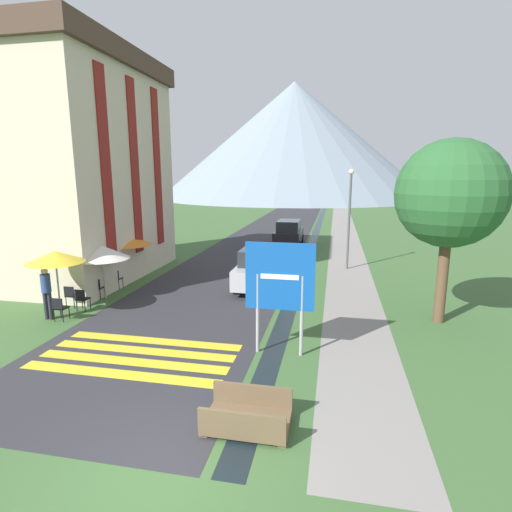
% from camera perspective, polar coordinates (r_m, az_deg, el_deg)
% --- Properties ---
extents(ground_plane, '(160.00, 160.00, 0.00)m').
position_cam_1_polar(ground_plane, '(26.15, 4.92, 0.58)').
color(ground_plane, '#3D6033').
extents(road, '(6.40, 60.00, 0.01)m').
position_cam_1_polar(road, '(36.25, 2.75, 3.72)').
color(road, '#2D2D33').
rests_on(road, ground_plane).
extents(footpath, '(2.20, 60.00, 0.01)m').
position_cam_1_polar(footpath, '(35.88, 12.45, 3.38)').
color(footpath, gray).
rests_on(footpath, ground_plane).
extents(drainage_channel, '(0.60, 60.00, 0.00)m').
position_cam_1_polar(drainage_channel, '(35.90, 8.61, 3.52)').
color(drainage_channel, black).
rests_on(drainage_channel, ground_plane).
extents(crosswalk_marking, '(5.44, 2.54, 0.01)m').
position_cam_1_polar(crosswalk_marking, '(12.00, -16.50, -13.53)').
color(crosswalk_marking, yellow).
rests_on(crosswalk_marking, ground_plane).
extents(mountain_distant, '(56.44, 56.44, 23.55)m').
position_cam_1_polar(mountain_distant, '(87.63, 5.43, 16.06)').
color(mountain_distant, gray).
rests_on(mountain_distant, ground_plane).
extents(hotel_building, '(6.35, 9.33, 10.57)m').
position_cam_1_polar(hotel_building, '(21.33, -24.17, 12.56)').
color(hotel_building, beige).
rests_on(hotel_building, ground_plane).
extents(road_sign, '(1.92, 0.11, 3.20)m').
position_cam_1_polar(road_sign, '(10.99, 3.41, -4.07)').
color(road_sign, '#9E9EA3').
rests_on(road_sign, ground_plane).
extents(footbridge, '(1.70, 1.10, 0.65)m').
position_cam_1_polar(footbridge, '(8.64, -1.26, -22.02)').
color(footbridge, brown).
rests_on(footbridge, ground_plane).
extents(parked_car_near, '(1.89, 4.45, 1.82)m').
position_cam_1_polar(parked_car_near, '(17.94, 0.74, -1.55)').
color(parked_car_near, '#B2B2B7').
rests_on(parked_car_near, ground_plane).
extents(parked_car_far, '(1.87, 4.13, 1.82)m').
position_cam_1_polar(parked_car_far, '(28.29, 4.71, 3.29)').
color(parked_car_far, black).
rests_on(parked_car_far, ground_plane).
extents(cafe_chair_near_left, '(0.40, 0.40, 0.85)m').
position_cam_1_polar(cafe_chair_near_left, '(16.19, -23.65, -5.50)').
color(cafe_chair_near_left, black).
rests_on(cafe_chair_near_left, ground_plane).
extents(cafe_chair_near_right, '(0.40, 0.40, 0.85)m').
position_cam_1_polar(cafe_chair_near_right, '(16.78, -24.92, -5.01)').
color(cafe_chair_near_right, black).
rests_on(cafe_chair_near_right, ground_plane).
extents(cafe_chair_middle, '(0.40, 0.40, 0.85)m').
position_cam_1_polar(cafe_chair_middle, '(17.50, -21.75, -4.09)').
color(cafe_chair_middle, black).
rests_on(cafe_chair_middle, ground_plane).
extents(cafe_chair_nearest, '(0.40, 0.40, 0.85)m').
position_cam_1_polar(cafe_chair_nearest, '(15.43, -26.27, -6.55)').
color(cafe_chair_nearest, black).
rests_on(cafe_chair_nearest, ground_plane).
extents(cafe_chair_far_right, '(0.40, 0.40, 0.85)m').
position_cam_1_polar(cafe_chair_far_right, '(18.73, -19.37, -2.91)').
color(cafe_chair_far_right, black).
rests_on(cafe_chair_far_right, ground_plane).
extents(cafe_umbrella_front_yellow, '(1.98, 1.98, 2.38)m').
position_cam_1_polar(cafe_umbrella_front_yellow, '(15.57, -26.76, -0.12)').
color(cafe_umbrella_front_yellow, '#B7B2A8').
rests_on(cafe_umbrella_front_yellow, ground_plane).
extents(cafe_umbrella_middle_white, '(2.15, 2.15, 2.20)m').
position_cam_1_polar(cafe_umbrella_middle_white, '(17.17, -21.12, 0.51)').
color(cafe_umbrella_middle_white, '#B7B2A8').
rests_on(cafe_umbrella_middle_white, ground_plane).
extents(cafe_umbrella_rear_orange, '(2.46, 2.46, 2.12)m').
position_cam_1_polar(cafe_umbrella_rear_orange, '(19.78, -18.20, 2.08)').
color(cafe_umbrella_rear_orange, '#B7B2A8').
rests_on(cafe_umbrella_rear_orange, ground_plane).
extents(person_standing_terrace, '(0.32, 0.32, 1.84)m').
position_cam_1_polar(person_standing_terrace, '(15.66, -27.77, -4.29)').
color(person_standing_terrace, '#282833').
rests_on(person_standing_terrace, ground_plane).
extents(person_seated_near, '(0.32, 0.32, 1.26)m').
position_cam_1_polar(person_seated_near, '(17.06, -24.01, -4.03)').
color(person_seated_near, '#282833').
rests_on(person_seated_near, ground_plane).
extents(streetlamp, '(0.28, 0.28, 5.25)m').
position_cam_1_polar(streetlamp, '(21.56, 13.21, 6.29)').
color(streetlamp, '#515156').
rests_on(streetlamp, ground_plane).
extents(tree_by_path, '(3.52, 3.52, 6.15)m').
position_cam_1_polar(tree_by_path, '(14.51, 26.01, 7.92)').
color(tree_by_path, brown).
rests_on(tree_by_path, ground_plane).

